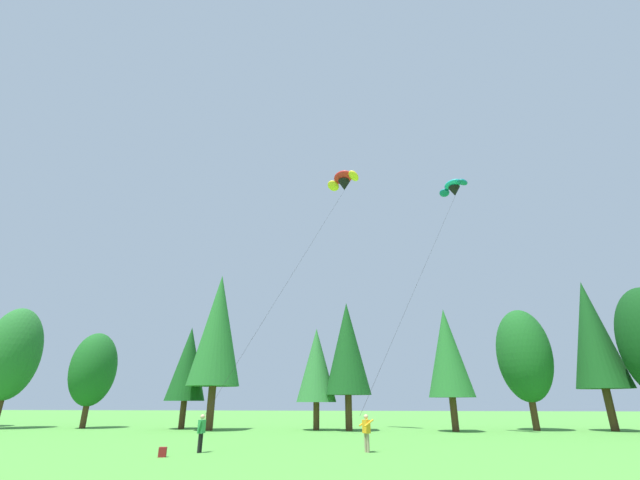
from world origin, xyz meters
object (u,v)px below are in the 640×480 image
kite_flyer_mid (366,430)px  parafoil_kite_mid_teal (453,188)px  parafoil_kite_high_red_yellow (343,181)px  kite_flyer_near (201,430)px  backpack (163,452)px

kite_flyer_mid → parafoil_kite_mid_teal: (8.39, 11.19, 18.85)m
kite_flyer_mid → parafoil_kite_high_red_yellow: 26.55m
kite_flyer_near → parafoil_kite_mid_teal: 27.75m
kite_flyer_near → kite_flyer_mid: size_ratio=1.00×
kite_flyer_mid → parafoil_kite_high_red_yellow: size_ratio=0.07×
parafoil_kite_high_red_yellow → parafoil_kite_mid_teal: parafoil_kite_high_red_yellow is taller
parafoil_kite_high_red_yellow → kite_flyer_mid: bearing=-84.4°
kite_flyer_near → parafoil_kite_high_red_yellow: (6.52, 15.62, 22.08)m
kite_flyer_near → backpack: kite_flyer_near is taller
kite_flyer_near → backpack: bearing=-119.3°
parafoil_kite_high_red_yellow → parafoil_kite_mid_teal: (9.83, -3.50, -3.22)m
kite_flyer_near → backpack: 2.19m
kite_flyer_near → parafoil_kite_high_red_yellow: parafoil_kite_high_red_yellow is taller
kite_flyer_near → parafoil_kite_high_red_yellow: bearing=67.3°
parafoil_kite_high_red_yellow → parafoil_kite_mid_teal: bearing=-19.6°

